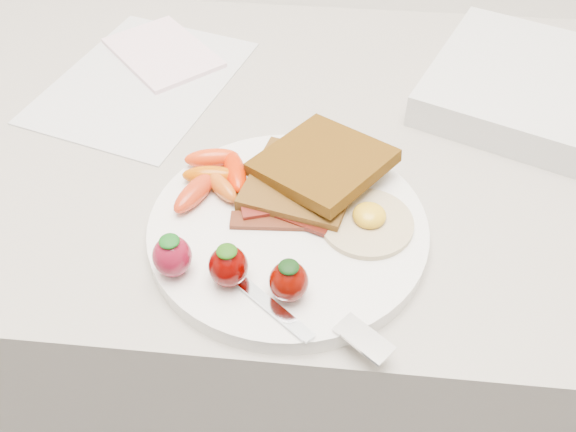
# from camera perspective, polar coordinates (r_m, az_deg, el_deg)

# --- Properties ---
(counter) EXTENTS (2.00, 0.60, 0.90)m
(counter) POSITION_cam_1_polar(r_m,az_deg,el_deg) (1.08, 1.81, -11.68)
(counter) COLOR gray
(counter) RESTS_ON ground
(plate) EXTENTS (0.27, 0.27, 0.02)m
(plate) POSITION_cam_1_polar(r_m,az_deg,el_deg) (0.62, 0.00, -1.21)
(plate) COLOR white
(plate) RESTS_ON counter
(toast_lower) EXTENTS (0.12, 0.12, 0.01)m
(toast_lower) POSITION_cam_1_polar(r_m,az_deg,el_deg) (0.65, 1.25, 2.91)
(toast_lower) COLOR #422D11
(toast_lower) RESTS_ON plate
(toast_upper) EXTENTS (0.16, 0.16, 0.03)m
(toast_upper) POSITION_cam_1_polar(r_m,az_deg,el_deg) (0.65, 3.10, 4.78)
(toast_upper) COLOR #4A2C09
(toast_upper) RESTS_ON toast_lower
(fried_egg) EXTENTS (0.10, 0.10, 0.02)m
(fried_egg) POSITION_cam_1_polar(r_m,az_deg,el_deg) (0.62, 7.06, -0.42)
(fried_egg) COLOR beige
(fried_egg) RESTS_ON plate
(bacon_strips) EXTENTS (0.10, 0.06, 0.01)m
(bacon_strips) POSITION_cam_1_polar(r_m,az_deg,el_deg) (0.62, -0.51, 0.19)
(bacon_strips) COLOR black
(bacon_strips) RESTS_ON plate
(baby_carrots) EXTENTS (0.08, 0.10, 0.02)m
(baby_carrots) POSITION_cam_1_polar(r_m,az_deg,el_deg) (0.65, -6.56, 3.50)
(baby_carrots) COLOR #B94E00
(baby_carrots) RESTS_ON plate
(strawberries) EXTENTS (0.14, 0.05, 0.04)m
(strawberries) POSITION_cam_1_polar(r_m,az_deg,el_deg) (0.56, -5.38, -4.53)
(strawberries) COLOR maroon
(strawberries) RESTS_ON plate
(fork) EXTENTS (0.17, 0.10, 0.00)m
(fork) POSITION_cam_1_polar(r_m,az_deg,el_deg) (0.54, 1.64, -8.86)
(fork) COLOR white
(fork) RESTS_ON plate
(paper_sheet) EXTENTS (0.27, 0.32, 0.00)m
(paper_sheet) POSITION_cam_1_polar(r_m,az_deg,el_deg) (0.85, -12.79, 11.61)
(paper_sheet) COLOR silver
(paper_sheet) RESTS_ON counter
(notepad) EXTENTS (0.18, 0.18, 0.01)m
(notepad) POSITION_cam_1_polar(r_m,az_deg,el_deg) (0.89, -11.08, 14.07)
(notepad) COLOR silver
(notepad) RESTS_ON paper_sheet
(appliance) EXTENTS (0.36, 0.33, 0.04)m
(appliance) POSITION_cam_1_polar(r_m,az_deg,el_deg) (0.84, 22.91, 9.93)
(appliance) COLOR silver
(appliance) RESTS_ON counter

